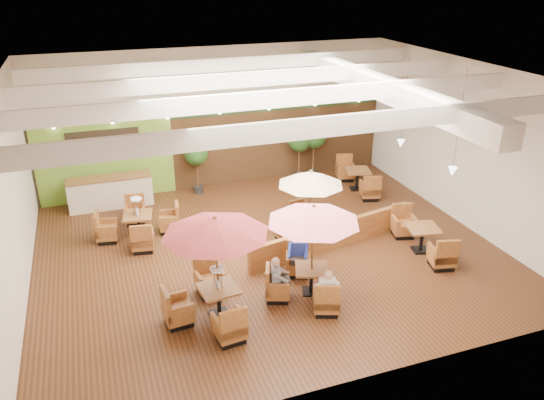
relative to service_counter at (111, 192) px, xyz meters
name	(u,v)px	position (x,y,z in m)	size (l,w,h in m)	color
room	(263,128)	(4.65, -3.88, 3.05)	(14.04, 14.00, 5.52)	#381E0F
service_counter	(111,192)	(0.00, 0.00, 0.00)	(3.00, 0.75, 1.18)	beige
booth_divider	(334,236)	(6.44, -5.61, -0.15)	(6.20, 0.18, 0.86)	brown
table_0	(213,246)	(2.05, -7.84, 1.44)	(2.75, 2.85, 2.86)	brown
table_1	(311,230)	(4.69, -7.67, 1.34)	(2.63, 2.78, 2.68)	brown
table_2	(309,189)	(5.96, -4.58, 1.11)	(2.25, 2.34, 2.34)	brown
table_3	(139,224)	(0.69, -2.76, -0.15)	(2.79, 2.79, 1.58)	brown
table_4	(422,239)	(8.93, -6.69, -0.18)	(1.13, 2.93, 1.05)	brown
table_5	(357,180)	(9.38, -1.54, -0.18)	(1.16, 2.95, 1.05)	brown
topiary_0	(196,156)	(3.31, 0.20, 0.95)	(0.88, 0.88, 2.05)	black
topiary_1	(299,142)	(7.58, 0.20, 1.05)	(0.95, 0.95, 2.20)	black
topiary_2	(314,138)	(8.22, 0.20, 1.14)	(1.00, 1.00, 2.32)	black
diner_0	(327,287)	(4.75, -8.65, 0.19)	(0.45, 0.39, 0.85)	white
diner_1	(298,251)	(4.75, -6.69, 0.19)	(0.47, 0.45, 0.84)	#293EB5
diner_2	(278,275)	(3.77, -7.67, 0.18)	(0.39, 0.44, 0.82)	gray
diner_3	(320,227)	(6.01, -5.43, 0.15)	(0.36, 0.29, 0.74)	#293EB5
diner_4	(320,227)	(6.01, -5.43, 0.15)	(0.39, 0.35, 0.73)	white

